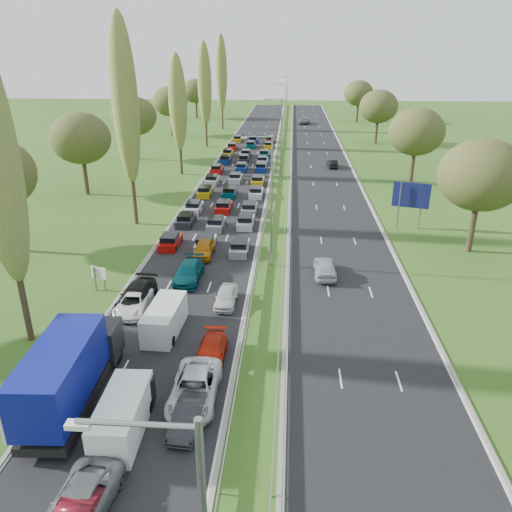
# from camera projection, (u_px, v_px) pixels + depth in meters

# --- Properties ---
(ground) EXTENTS (260.00, 260.00, 0.00)m
(ground) POSITION_uv_depth(u_px,v_px,m) (281.00, 174.00, 80.51)
(ground) COLOR #2E5219
(ground) RESTS_ON ground
(near_carriageway) EXTENTS (10.50, 215.00, 0.04)m
(near_carriageway) POSITION_uv_depth(u_px,v_px,m) (241.00, 170.00, 83.25)
(near_carriageway) COLOR black
(near_carriageway) RESTS_ON ground
(far_carriageway) EXTENTS (10.50, 215.00, 0.04)m
(far_carriageway) POSITION_uv_depth(u_px,v_px,m) (322.00, 171.00, 82.37)
(far_carriageway) COLOR black
(far_carriageway) RESTS_ON ground
(central_reservation) EXTENTS (2.36, 215.00, 0.32)m
(central_reservation) POSITION_uv_depth(u_px,v_px,m) (281.00, 168.00, 82.60)
(central_reservation) COLOR gray
(central_reservation) RESTS_ON ground
(lamp_columns) EXTENTS (0.18, 140.18, 12.00)m
(lamp_columns) POSITION_uv_depth(u_px,v_px,m) (281.00, 139.00, 76.37)
(lamp_columns) COLOR gray
(lamp_columns) RESTS_ON ground
(poplar_row) EXTENTS (2.80, 127.80, 22.44)m
(poplar_row) POSITION_uv_depth(u_px,v_px,m) (159.00, 101.00, 65.92)
(poplar_row) COLOR #2D2116
(poplar_row) RESTS_ON ground
(woodland_left) EXTENTS (8.00, 166.00, 11.10)m
(woodland_left) POSITION_uv_depth(u_px,v_px,m) (70.00, 143.00, 63.30)
(woodland_left) COLOR #2D2116
(woodland_left) RESTS_ON ground
(woodland_right) EXTENTS (8.00, 153.00, 11.10)m
(woodland_right) POSITION_uv_depth(u_px,v_px,m) (431.00, 142.00, 64.00)
(woodland_right) COLOR #2D2116
(woodland_right) RESTS_ON ground
(traffic_queue_fill) EXTENTS (9.14, 68.45, 0.80)m
(traffic_queue_fill) POSITION_uv_depth(u_px,v_px,m) (238.00, 174.00, 78.53)
(traffic_queue_fill) COLOR #A50C0A
(traffic_queue_fill) RESTS_ON ground
(near_car_2) EXTENTS (2.33, 4.87, 1.34)m
(near_car_2) POSITION_uv_depth(u_px,v_px,m) (133.00, 303.00, 38.10)
(near_car_2) COLOR white
(near_car_2) RESTS_ON near_carriageway
(near_car_3) EXTENTS (2.52, 5.45, 1.54)m
(near_car_3) POSITION_uv_depth(u_px,v_px,m) (136.00, 295.00, 39.02)
(near_car_3) COLOR black
(near_car_3) RESTS_ON near_carriageway
(near_car_6) EXTENTS (2.76, 5.33, 1.44)m
(near_car_6) POSITION_uv_depth(u_px,v_px,m) (79.00, 506.00, 21.05)
(near_car_6) COLOR slate
(near_car_6) RESTS_ON near_carriageway
(near_car_7) EXTENTS (2.14, 5.26, 1.53)m
(near_car_7) POSITION_uv_depth(u_px,v_px,m) (189.00, 272.00, 43.10)
(near_car_7) COLOR #043E47
(near_car_7) RESTS_ON near_carriageway
(near_car_8) EXTENTS (1.81, 4.48, 1.53)m
(near_car_8) POSITION_uv_depth(u_px,v_px,m) (204.00, 249.00, 48.23)
(near_car_8) COLOR #B56A0C
(near_car_8) RESTS_ON near_carriageway
(near_car_9) EXTENTS (1.74, 4.15, 1.33)m
(near_car_9) POSITION_uv_depth(u_px,v_px,m) (189.00, 415.00, 26.38)
(near_car_9) COLOR black
(near_car_9) RESTS_ON near_carriageway
(near_car_10) EXTENTS (2.63, 5.64, 1.56)m
(near_car_10) POSITION_uv_depth(u_px,v_px,m) (195.00, 388.00, 28.27)
(near_car_10) COLOR silver
(near_car_10) RESTS_ON near_carriageway
(near_car_11) EXTENTS (1.85, 4.49, 1.30)m
(near_car_11) POSITION_uv_depth(u_px,v_px,m) (211.00, 352.00, 31.93)
(near_car_11) COLOR #A91B0A
(near_car_11) RESTS_ON near_carriageway
(near_car_12) EXTENTS (1.67, 3.97, 1.34)m
(near_car_12) POSITION_uv_depth(u_px,v_px,m) (226.00, 297.00, 39.01)
(near_car_12) COLOR silver
(near_car_12) RESTS_ON near_carriageway
(far_car_0) EXTENTS (1.97, 4.74, 1.60)m
(far_car_0) POSITION_uv_depth(u_px,v_px,m) (325.00, 267.00, 44.01)
(far_car_0) COLOR #A5AAAE
(far_car_0) RESTS_ON far_carriageway
(far_car_1) EXTENTS (1.73, 4.18, 1.34)m
(far_car_1) POSITION_uv_depth(u_px,v_px,m) (332.00, 163.00, 84.88)
(far_car_1) COLOR black
(far_car_1) RESTS_ON far_carriageway
(far_car_2) EXTENTS (3.14, 6.00, 1.61)m
(far_car_2) POSITION_uv_depth(u_px,v_px,m) (304.00, 121.00, 135.44)
(far_car_2) COLOR slate
(far_car_2) RESTS_ON far_carriageway
(blue_lorry) EXTENTS (2.75, 9.89, 4.18)m
(blue_lorry) POSITION_uv_depth(u_px,v_px,m) (70.00, 370.00, 27.57)
(blue_lorry) COLOR black
(blue_lorry) RESTS_ON near_carriageway
(white_van_front) EXTENTS (2.08, 5.31, 2.13)m
(white_van_front) POSITION_uv_depth(u_px,v_px,m) (124.00, 413.00, 25.91)
(white_van_front) COLOR white
(white_van_front) RESTS_ON near_carriageway
(white_van_rear) EXTENTS (2.04, 5.20, 2.09)m
(white_van_rear) POSITION_uv_depth(u_px,v_px,m) (166.00, 317.00, 35.22)
(white_van_rear) COLOR silver
(white_van_rear) RESTS_ON near_carriageway
(info_sign) EXTENTS (1.45, 0.59, 2.10)m
(info_sign) POSITION_uv_depth(u_px,v_px,m) (99.00, 275.00, 41.05)
(info_sign) COLOR gray
(info_sign) RESTS_ON ground
(direction_sign) EXTENTS (3.86, 1.26, 5.20)m
(direction_sign) POSITION_uv_depth(u_px,v_px,m) (411.00, 197.00, 54.84)
(direction_sign) COLOR gray
(direction_sign) RESTS_ON ground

